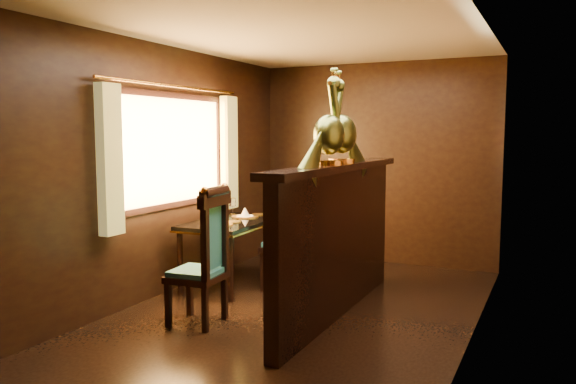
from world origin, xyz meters
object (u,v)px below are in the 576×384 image
Objects in this scene: peacock_left at (329,117)px; dining_table at (230,227)px; chair_right at (296,225)px; peacock_right at (342,117)px; chair_left at (208,252)px.

dining_table is at bearing 154.69° from peacock_left.
chair_right is 1.41m from peacock_right.
dining_table is 0.71m from chair_right.
chair_right is at bearing 142.33° from peacock_right.
dining_table is at bearing -178.59° from chair_right.
peacock_right is (0.00, 0.30, 0.01)m from peacock_left.
peacock_right is at bearing 37.36° from chair_left.
peacock_right is at bearing 90.00° from peacock_left.
peacock_left is at bearing -27.42° from dining_table.
chair_left is 1.37m from chair_right.
chair_right is 1.57× the size of peacock_right.
chair_right is 1.55m from peacock_left.
chair_left is at bearing -137.43° from peacock_right.
chair_right is at bearing 13.43° from dining_table.
dining_table is 0.94× the size of chair_right.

